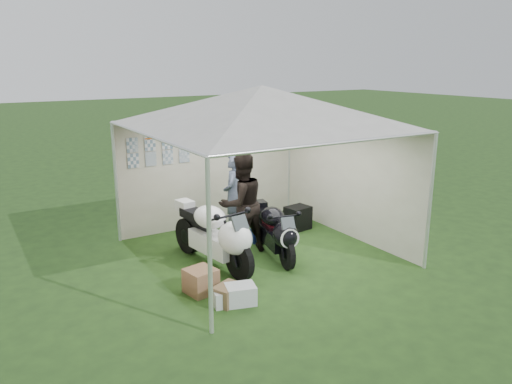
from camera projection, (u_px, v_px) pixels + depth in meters
ground at (261, 253)px, 9.08m from camera, size 80.00×80.00×0.00m
canopy_tent at (261, 111)px, 8.45m from camera, size 5.66×5.66×3.00m
motorcycle_white at (216, 234)px, 8.32m from camera, size 0.67×2.17×1.07m
motorcycle_black at (276, 230)px, 8.77m from camera, size 0.67×1.83×0.91m
paddock_stand at (260, 235)px, 9.63m from camera, size 0.37×0.28×0.25m
person_dark_jacket at (241, 204)px, 8.91m from camera, size 0.94×0.75×1.83m
person_blue_jacket at (233, 195)px, 9.89m from camera, size 0.68×0.71×1.64m
equipment_box at (298, 218)px, 10.34m from camera, size 0.53×0.45×0.48m
crate_0 at (240, 294)px, 7.16m from camera, size 0.50×0.43×0.28m
crate_1 at (201, 281)px, 7.49m from camera, size 0.49×0.49×0.37m
crate_2 at (224, 298)px, 7.11m from camera, size 0.36×0.32×0.23m
crate_3 at (228, 294)px, 7.17m from camera, size 0.50×0.44×0.28m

